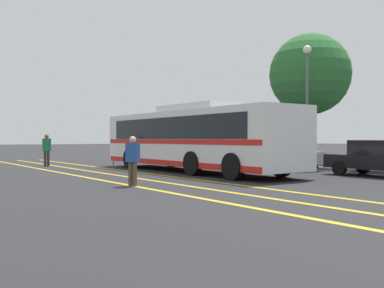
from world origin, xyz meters
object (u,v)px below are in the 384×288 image
(parked_car_3, at_px, (379,159))
(street_lamp, at_px, (307,85))
(transit_bus, at_px, (192,138))
(pedestrian_0, at_px, (133,158))
(parked_car_1, at_px, (214,153))
(tree_0, at_px, (310,74))
(bus_stop_sign, at_px, (113,136))
(parked_car_0, at_px, (159,151))
(pedestrian_1, at_px, (47,148))
(parked_car_2, at_px, (281,155))

(parked_car_3, distance_m, street_lamp, 6.88)
(transit_bus, height_order, pedestrian_0, transit_bus)
(parked_car_1, relative_size, pedestrian_0, 2.79)
(parked_car_3, relative_size, pedestrian_0, 2.64)
(pedestrian_0, bearing_deg, tree_0, -96.30)
(bus_stop_sign, bearing_deg, pedestrian_0, -112.05)
(transit_bus, height_order, parked_car_0, transit_bus)
(parked_car_1, bearing_deg, bus_stop_sign, -23.92)
(transit_bus, distance_m, pedestrian_1, 8.93)
(parked_car_1, xyz_separation_m, tree_0, (3.54, 4.41, 4.68))
(pedestrian_0, relative_size, pedestrian_1, 0.90)
(parked_car_0, bearing_deg, bus_stop_sign, 31.84)
(parked_car_1, bearing_deg, pedestrian_1, -18.96)
(pedestrian_0, relative_size, tree_0, 0.21)
(parked_car_1, height_order, bus_stop_sign, bus_stop_sign)
(tree_0, bearing_deg, pedestrian_0, -70.93)
(parked_car_3, xyz_separation_m, pedestrian_0, (-2.41, -9.70, 0.18))
(transit_bus, bearing_deg, street_lamp, -8.17)
(pedestrian_0, xyz_separation_m, pedestrian_1, (-11.90, 0.96, 0.11))
(bus_stop_sign, height_order, street_lamp, street_lamp)
(bus_stop_sign, relative_size, street_lamp, 0.41)
(parked_car_0, height_order, tree_0, tree_0)
(parked_car_0, relative_size, bus_stop_sign, 1.75)
(tree_0, bearing_deg, parked_car_0, -153.37)
(parked_car_0, relative_size, parked_car_3, 1.10)
(bus_stop_sign, bearing_deg, parked_car_2, -58.24)
(parked_car_0, xyz_separation_m, street_lamp, (11.37, 2.25, 3.65))
(parked_car_2, distance_m, tree_0, 6.94)
(parked_car_2, bearing_deg, pedestrian_1, -44.43)
(pedestrian_1, xyz_separation_m, bus_stop_sign, (0.81, 3.59, 0.65))
(transit_bus, xyz_separation_m, tree_0, (-0.92, 9.17, 3.75))
(transit_bus, xyz_separation_m, pedestrian_1, (-7.87, -4.20, -0.56))
(parked_car_0, height_order, pedestrian_0, pedestrian_0)
(bus_stop_sign, bearing_deg, pedestrian_1, 167.50)
(transit_bus, relative_size, parked_car_0, 2.71)
(parked_car_3, bearing_deg, parked_car_2, -88.06)
(pedestrian_1, bearing_deg, parked_car_1, 161.05)
(transit_bus, bearing_deg, parked_car_3, -54.57)
(pedestrian_1, bearing_deg, tree_0, 154.41)
(transit_bus, relative_size, pedestrian_1, 7.08)
(parked_car_3, relative_size, bus_stop_sign, 1.60)
(parked_car_2, distance_m, pedestrian_1, 12.59)
(transit_bus, height_order, street_lamp, street_lamp)
(transit_bus, height_order, bus_stop_sign, transit_bus)
(transit_bus, xyz_separation_m, parked_car_2, (1.25, 4.48, -0.87))
(parked_car_3, relative_size, pedestrian_1, 2.39)
(parked_car_1, relative_size, street_lamp, 0.69)
(parked_car_1, bearing_deg, street_lamp, 111.25)
(street_lamp, bearing_deg, parked_car_3, -21.35)
(parked_car_1, bearing_deg, transit_bus, 45.02)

